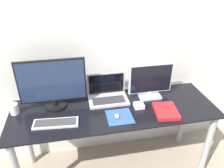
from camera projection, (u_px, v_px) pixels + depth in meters
wall_back at (107, 39)px, 1.96m from camera, size 7.00×0.05×2.50m
desk at (114, 120)px, 1.96m from camera, size 1.77×0.59×0.74m
monitor_left at (53, 84)px, 1.81m from camera, size 0.56×0.18×0.44m
monitor_right at (150, 81)px, 1.98m from camera, size 0.40×0.14×0.33m
laptop at (107, 93)px, 2.01m from camera, size 0.36×0.23×0.23m
keyboard at (56, 123)px, 1.71m from camera, size 0.36×0.15×0.02m
mousepad at (120, 117)px, 1.79m from camera, size 0.21×0.21×0.00m
mouse at (117, 116)px, 1.77m from camera, size 0.04×0.06×0.03m
book at (166, 111)px, 1.83m from camera, size 0.21×0.26×0.03m
mug at (14, 109)px, 1.81m from camera, size 0.07×0.07×0.09m
power_brick at (139, 106)px, 1.90m from camera, size 0.08×0.08×0.04m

